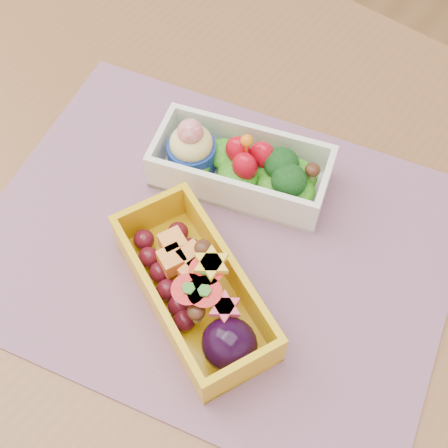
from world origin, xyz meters
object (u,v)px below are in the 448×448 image
Objects in this scene: placemat at (215,244)px; table at (196,281)px; bento_white at (240,166)px; bento_yellow at (196,290)px.

table is at bearing -161.92° from placemat.
bento_white is at bearing 92.47° from table.
bento_white reaches higher than bento_yellow.
placemat is at bearing 136.44° from bento_yellow.
placemat is 2.34× the size of bento_white.
table is at bearing -106.18° from bento_white.
placemat is at bearing -89.55° from bento_white.
bento_yellow is (0.05, -0.14, 0.00)m from bento_white.
placemat is 0.08m from bento_white.
table is 2.65× the size of placemat.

